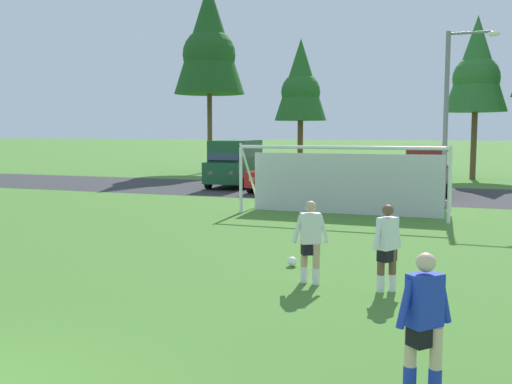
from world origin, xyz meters
The scene contains 15 objects.
ground_plane centered at (0.00, 15.00, 0.00)m, with size 400.00×400.00×0.00m, color #477A2D.
parking_lot_strip centered at (0.00, 24.25, 0.00)m, with size 52.00×8.40×0.01m, color #333335.
soccer_ball centered at (1.83, 7.98, 0.11)m, with size 0.22×0.22×0.22m.
soccer_goal centered at (1.19, 16.43, 1.29)m, with size 7.44×1.96×2.57m.
player_striker_near centered at (4.07, 6.66, 0.82)m, with size 0.50×0.64×1.64m.
player_midfield_center centered at (5.04, 2.45, 0.82)m, with size 0.61×0.55×1.64m.
player_defender_far centered at (2.57, 6.73, 0.82)m, with size 0.72×0.39×1.64m.
parked_car_slot_far_left centered at (-6.55, 25.03, 1.34)m, with size 2.43×4.92×2.52m.
parked_car_slot_left centered at (-3.60, 23.48, 0.88)m, with size 2.24×4.31×1.72m.
parked_car_slot_center_left centered at (0.20, 24.34, 0.88)m, with size 2.28×4.32×1.72m.
parked_car_slot_center centered at (3.52, 24.74, 1.11)m, with size 2.15×4.61×2.16m.
tree_left_edge centered at (-12.91, 35.43, 9.56)m, with size 5.21×5.21×13.89m.
tree_mid_left centered at (-4.96, 32.18, 6.12)m, with size 3.34×3.34×8.91m.
tree_center_back centered at (5.59, 34.97, 6.98)m, with size 3.81×3.81×10.16m.
street_lamp centered at (4.68, 19.67, 3.54)m, with size 2.00×0.32×6.81m.
Camera 1 is at (5.47, -4.13, 2.97)m, focal length 40.69 mm.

